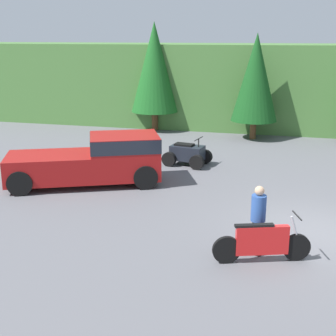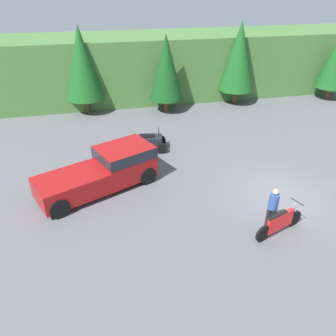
{
  "view_description": "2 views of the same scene",
  "coord_description": "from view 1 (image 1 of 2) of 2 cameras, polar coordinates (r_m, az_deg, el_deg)",
  "views": [
    {
      "loc": [
        -1.0,
        -12.71,
        5.31
      ],
      "look_at": [
        -4.82,
        2.07,
        0.95
      ],
      "focal_mm": 50.0,
      "sensor_mm": 36.0,
      "label": 1
    },
    {
      "loc": [
        -7.72,
        -10.75,
        8.63
      ],
      "look_at": [
        -4.82,
        2.07,
        0.95
      ],
      "focal_mm": 35.0,
      "sensor_mm": 36.0,
      "label": 2
    }
  ],
  "objects": [
    {
      "name": "dirt_bike",
      "position": [
        11.59,
        11.4,
        -8.92
      ],
      "size": [
        2.31,
        1.0,
        1.19
      ],
      "rotation": [
        0.0,
        0.0,
        0.33
      ],
      "color": "black",
      "rests_on": "ground_plane"
    },
    {
      "name": "tree_left",
      "position": [
        26.73,
        -1.65,
        12.15
      ],
      "size": [
        2.66,
        2.66,
        6.03
      ],
      "color": "brown",
      "rests_on": "ground_plane"
    },
    {
      "name": "pickup_truck_red",
      "position": [
        17.25,
        -8.61,
        1.15
      ],
      "size": [
        5.78,
        3.98,
        1.8
      ],
      "rotation": [
        0.0,
        0.0,
        0.41
      ],
      "color": "maroon",
      "rests_on": "ground_plane"
    },
    {
      "name": "hillside_backdrop",
      "position": [
        28.88,
        16.64,
        9.49
      ],
      "size": [
        44.0,
        6.0,
        4.79
      ],
      "color": "#477538",
      "rests_on": "ground_plane"
    },
    {
      "name": "tree_mid_left",
      "position": [
        24.77,
        10.63,
        10.77
      ],
      "size": [
        2.39,
        2.39,
        5.43
      ],
      "color": "brown",
      "rests_on": "ground_plane"
    },
    {
      "name": "quad_atv",
      "position": [
        19.71,
        2.36,
        1.69
      ],
      "size": [
        2.03,
        1.52,
        1.2
      ],
      "rotation": [
        0.0,
        0.0,
        -0.17
      ],
      "color": "black",
      "rests_on": "ground_plane"
    },
    {
      "name": "rider_person",
      "position": [
        11.8,
        10.92,
        -5.94
      ],
      "size": [
        0.5,
        0.5,
        1.79
      ],
      "rotation": [
        0.0,
        0.0,
        0.5
      ],
      "color": "black",
      "rests_on": "ground_plane"
    },
    {
      "name": "ground_plane",
      "position": [
        13.81,
        17.64,
        -7.47
      ],
      "size": [
        80.0,
        80.0,
        0.0
      ],
      "primitive_type": "plane",
      "color": "#5B5B60"
    }
  ]
}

